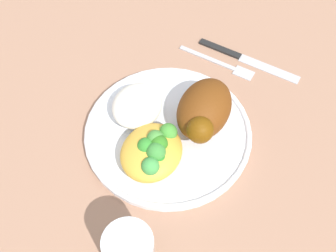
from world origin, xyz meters
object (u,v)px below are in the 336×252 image
(rice_pile, at_px, (137,105))
(mac_cheese_with_broccoli, at_px, (154,151))
(roasted_chicken, at_px, (204,111))
(plate, at_px, (168,133))
(knife, at_px, (240,56))
(fork, at_px, (220,63))

(rice_pile, relative_size, mac_cheese_with_broccoli, 0.85)
(roasted_chicken, xyz_separation_m, mac_cheese_with_broccoli, (0.09, -0.04, -0.01))
(plate, height_order, roasted_chicken, roasted_chicken)
(roasted_chicken, height_order, rice_pile, roasted_chicken)
(plate, distance_m, knife, 0.21)
(mac_cheese_with_broccoli, xyz_separation_m, knife, (-0.26, 0.04, -0.04))
(fork, bearing_deg, plate, -6.47)
(plate, height_order, knife, plate)
(roasted_chicken, distance_m, mac_cheese_with_broccoli, 0.10)
(rice_pile, height_order, fork, rice_pile)
(roasted_chicken, relative_size, mac_cheese_with_broccoli, 1.21)
(plate, relative_size, rice_pile, 3.04)
(mac_cheese_with_broccoli, bearing_deg, rice_pile, -136.90)
(plate, xyz_separation_m, rice_pile, (-0.01, -0.06, 0.03))
(plate, height_order, rice_pile, rice_pile)
(roasted_chicken, height_order, mac_cheese_with_broccoli, roasted_chicken)
(roasted_chicken, bearing_deg, plate, -53.93)
(rice_pile, xyz_separation_m, fork, (-0.17, 0.08, -0.04))
(knife, bearing_deg, rice_pile, -27.05)
(roasted_chicken, xyz_separation_m, knife, (-0.17, 0.00, -0.05))
(plate, relative_size, roasted_chicken, 2.15)
(mac_cheese_with_broccoli, relative_size, fork, 0.70)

